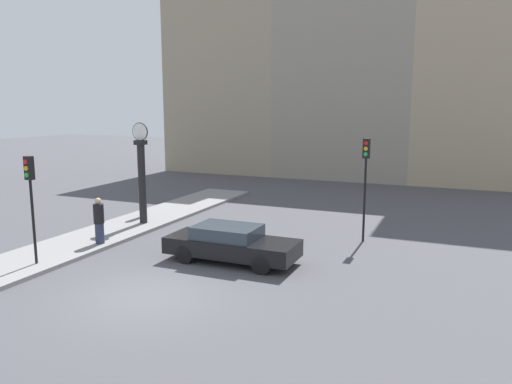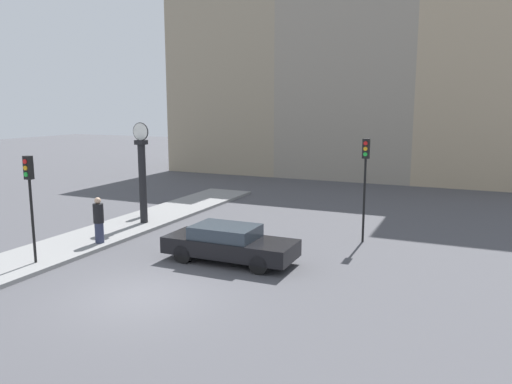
% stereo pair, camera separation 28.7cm
% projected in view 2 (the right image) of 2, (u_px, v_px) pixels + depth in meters
% --- Properties ---
extents(ground_plane, '(120.00, 120.00, 0.00)m').
position_uv_depth(ground_plane, '(142.00, 296.00, 14.06)').
color(ground_plane, '#47474C').
extents(sidewalk_corner, '(2.77, 18.12, 0.14)m').
position_uv_depth(sidewalk_corner, '(140.00, 222.00, 22.58)').
color(sidewalk_corner, gray).
rests_on(sidewalk_corner, ground_plane).
extents(building_row, '(29.23, 5.00, 19.39)m').
position_uv_depth(building_row, '(366.00, 60.00, 35.35)').
color(building_row, gray).
rests_on(building_row, ground_plane).
extents(sedan_car, '(4.53, 1.72, 1.27)m').
position_uv_depth(sedan_car, '(229.00, 243.00, 16.99)').
color(sedan_car, black).
rests_on(sedan_car, ground_plane).
extents(traffic_light_near, '(0.26, 0.24, 3.55)m').
position_uv_depth(traffic_light_near, '(30.00, 187.00, 16.13)').
color(traffic_light_near, black).
rests_on(traffic_light_near, sidewalk_corner).
extents(traffic_light_far, '(0.26, 0.24, 4.05)m').
position_uv_depth(traffic_light_far, '(365.00, 169.00, 19.09)').
color(traffic_light_far, black).
rests_on(traffic_light_far, ground_plane).
extents(street_clock, '(0.79, 0.43, 4.42)m').
position_uv_depth(street_clock, '(142.00, 175.00, 21.84)').
color(street_clock, black).
rests_on(street_clock, sidewalk_corner).
extents(pedestrian_black_jacket, '(0.39, 0.39, 1.75)m').
position_uv_depth(pedestrian_black_jacket, '(99.00, 220.00, 18.79)').
color(pedestrian_black_jacket, '#2D334C').
rests_on(pedestrian_black_jacket, sidewalk_corner).
extents(pedestrian_grey_jacket, '(0.33, 0.33, 1.72)m').
position_uv_depth(pedestrian_grey_jacket, '(143.00, 198.00, 23.26)').
color(pedestrian_grey_jacket, '#2D334C').
rests_on(pedestrian_grey_jacket, sidewalk_corner).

